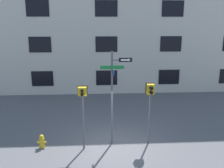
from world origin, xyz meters
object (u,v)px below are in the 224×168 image
(street_sign_pole, at_px, (114,91))
(pedestrian_signal_left, at_px, (83,101))
(pedestrian_signal_right, at_px, (150,97))
(fire_hydrant, at_px, (42,141))

(street_sign_pole, xyz_separation_m, pedestrian_signal_left, (-1.33, -0.42, -0.28))
(pedestrian_signal_right, xyz_separation_m, fire_hydrant, (-4.78, -0.13, -1.93))
(pedestrian_signal_left, bearing_deg, street_sign_pole, 17.70)
(street_sign_pole, distance_m, pedestrian_signal_left, 1.42)
(pedestrian_signal_right, distance_m, fire_hydrant, 5.16)
(pedestrian_signal_left, distance_m, fire_hydrant, 2.69)
(street_sign_pole, relative_size, fire_hydrant, 6.85)
(street_sign_pole, height_order, pedestrian_signal_right, street_sign_pole)
(pedestrian_signal_left, height_order, fire_hydrant, pedestrian_signal_left)
(pedestrian_signal_left, relative_size, pedestrian_signal_right, 1.00)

